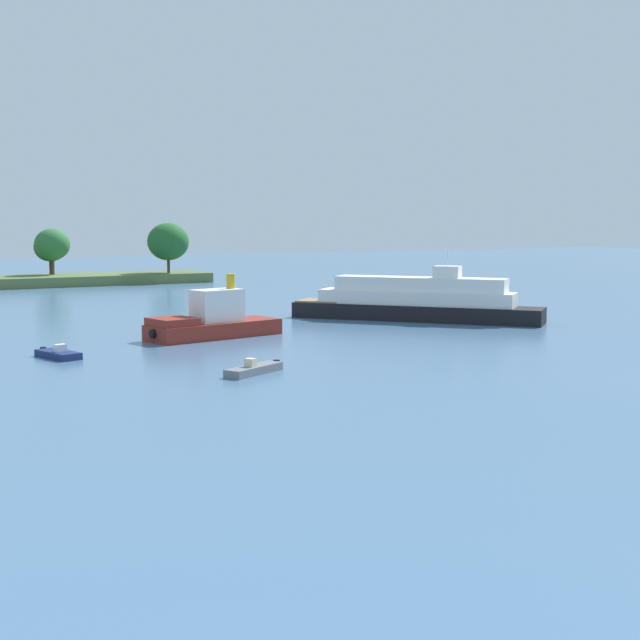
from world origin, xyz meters
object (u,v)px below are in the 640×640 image
Objects in this scene: tugboat at (212,322)px; fishing_skiff at (58,354)px; white_riverboat at (416,302)px; small_motorboat at (254,369)px.

fishing_skiff is (-13.46, -4.85, -1.02)m from tugboat.
fishing_skiff is at bearing -160.19° from tugboat.
tugboat is 0.56× the size of white_riverboat.
tugboat is at bearing -174.32° from white_riverboat.
tugboat is 14.34m from fishing_skiff.
white_riverboat is at bearing 11.27° from fishing_skiff.
tugboat is at bearing 19.81° from fishing_skiff.
small_motorboat is 15.30m from fishing_skiff.
tugboat is 21.82m from white_riverboat.
white_riverboat is 35.88m from fishing_skiff.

